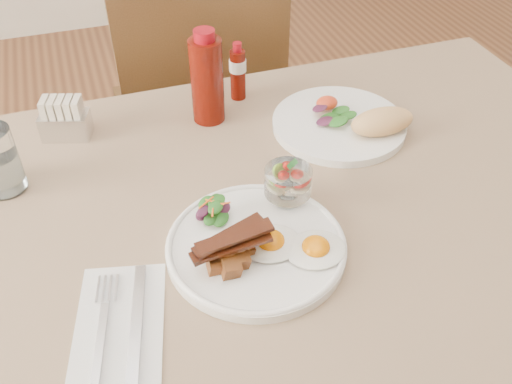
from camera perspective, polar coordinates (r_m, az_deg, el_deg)
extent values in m
cylinder|color=#55371A|center=(1.71, 16.86, 1.09)|extent=(0.06, 0.06, 0.71)
cube|color=#55371A|center=(0.99, 3.04, -2.01)|extent=(1.30, 0.85, 0.04)
cube|color=#8C7156|center=(0.98, 3.08, -1.11)|extent=(1.33, 0.88, 0.00)
cylinder|color=#55371A|center=(1.71, -10.08, -3.30)|extent=(0.04, 0.04, 0.45)
cylinder|color=#55371A|center=(1.77, 1.36, -0.76)|extent=(0.04, 0.04, 0.45)
cylinder|color=#55371A|center=(1.99, -12.03, 3.61)|extent=(0.04, 0.04, 0.45)
cylinder|color=#55371A|center=(2.04, -2.04, 5.64)|extent=(0.04, 0.04, 0.45)
cube|color=#55371A|center=(1.72, -6.24, 7.73)|extent=(0.42, 0.42, 0.03)
cube|color=#55371A|center=(1.43, -4.99, 11.45)|extent=(0.42, 0.03, 0.46)
cylinder|color=white|center=(0.89, 0.01, -5.51)|extent=(0.28, 0.28, 0.02)
ellipsoid|color=silver|center=(0.87, 5.98, -5.71)|extent=(0.10, 0.09, 0.01)
ellipsoid|color=orange|center=(0.87, 6.01, -5.45)|extent=(0.04, 0.04, 0.03)
ellipsoid|color=silver|center=(0.88, 1.47, -5.12)|extent=(0.10, 0.09, 0.01)
ellipsoid|color=orange|center=(0.87, 1.48, -4.86)|extent=(0.04, 0.04, 0.03)
cube|color=brown|center=(0.85, -3.16, -6.11)|extent=(0.03, 0.03, 0.02)
cube|color=brown|center=(0.84, -1.68, -6.76)|extent=(0.03, 0.03, 0.03)
cube|color=brown|center=(0.84, -4.04, -7.37)|extent=(0.03, 0.03, 0.02)
cube|color=brown|center=(0.86, -1.12, -5.71)|extent=(0.03, 0.03, 0.02)
cube|color=brown|center=(0.83, -2.53, -7.59)|extent=(0.03, 0.03, 0.03)
cube|color=brown|center=(0.86, -4.24, -5.97)|extent=(0.03, 0.03, 0.02)
cube|color=brown|center=(0.84, -2.11, -5.47)|extent=(0.03, 0.03, 0.02)
cube|color=brown|center=(0.83, -3.09, -5.92)|extent=(0.03, 0.03, 0.02)
cube|color=brown|center=(0.84, -1.55, -5.07)|extent=(0.03, 0.03, 0.02)
cube|color=#471C0B|center=(0.83, -2.81, -5.28)|extent=(0.12, 0.04, 0.01)
cube|color=#471C0B|center=(0.82, -2.35, -5.39)|extent=(0.12, 0.02, 0.01)
cube|color=#471C0B|center=(0.83, -2.69, -4.40)|extent=(0.12, 0.06, 0.01)
cube|color=#471C0B|center=(0.82, -2.15, -4.50)|extent=(0.12, 0.03, 0.01)
ellipsoid|color=#1A5316|center=(0.92, -4.28, -2.49)|extent=(0.04, 0.03, 0.01)
ellipsoid|color=#1A5316|center=(0.93, -3.64, -1.71)|extent=(0.04, 0.03, 0.01)
ellipsoid|color=#3E132B|center=(0.92, -5.36, -2.19)|extent=(0.03, 0.02, 0.01)
ellipsoid|color=#1A5316|center=(0.91, -3.56, -2.67)|extent=(0.04, 0.03, 0.01)
ellipsoid|color=#1A5316|center=(0.90, -4.52, -2.63)|extent=(0.03, 0.03, 0.01)
ellipsoid|color=#3E132B|center=(0.91, -3.23, -1.67)|extent=(0.03, 0.02, 0.01)
ellipsoid|color=#1A5316|center=(0.92, -5.00, -1.13)|extent=(0.04, 0.03, 0.01)
ellipsoid|color=#1A5316|center=(0.92, -4.13, -0.84)|extent=(0.03, 0.02, 0.01)
ellipsoid|color=#3E132B|center=(0.90, -5.30, -1.94)|extent=(0.03, 0.02, 0.01)
ellipsoid|color=#1A5316|center=(0.90, -4.06, -1.54)|extent=(0.03, 0.03, 0.01)
ellipsoid|color=#1A5316|center=(0.91, -3.76, -0.87)|extent=(0.03, 0.02, 0.01)
cylinder|color=#E75918|center=(0.91, -4.16, -1.00)|extent=(0.03, 0.03, 0.01)
cylinder|color=#E75918|center=(0.91, -5.00, -1.06)|extent=(0.03, 0.02, 0.01)
cylinder|color=#E75918|center=(0.90, -3.61, -1.22)|extent=(0.03, 0.01, 0.01)
cylinder|color=#E75918|center=(0.90, -4.32, -1.64)|extent=(0.01, 0.03, 0.01)
cylinder|color=white|center=(0.95, 3.13, -0.73)|extent=(0.04, 0.04, 0.01)
cylinder|color=white|center=(0.94, 3.16, -0.25)|extent=(0.02, 0.02, 0.01)
cylinder|color=white|center=(0.92, 3.22, 1.07)|extent=(0.08, 0.08, 0.04)
cylinder|color=#FFE8B4|center=(0.93, 2.42, 0.72)|extent=(0.02, 0.02, 0.01)
cylinder|color=#FFE8B4|center=(0.93, 4.03, 0.84)|extent=(0.02, 0.02, 0.01)
cylinder|color=#FFE8B4|center=(0.94, 2.90, 1.52)|extent=(0.02, 0.02, 0.01)
cylinder|color=#9ACD3E|center=(0.92, 2.45, 1.89)|extent=(0.03, 0.03, 0.01)
cone|color=red|center=(0.91, 4.11, 1.70)|extent=(0.02, 0.02, 0.02)
cone|color=red|center=(0.90, 2.68, 1.67)|extent=(0.02, 0.02, 0.02)
cone|color=red|center=(0.92, 3.10, 2.68)|extent=(0.02, 0.02, 0.02)
ellipsoid|color=#2F8334|center=(0.91, 3.49, 2.68)|extent=(0.02, 0.01, 0.00)
ellipsoid|color=#2F8334|center=(0.91, 3.83, 2.95)|extent=(0.02, 0.01, 0.00)
cylinder|color=white|center=(1.16, 8.28, 6.76)|extent=(0.27, 0.27, 0.02)
ellipsoid|color=#1A5316|center=(1.15, 7.33, 7.33)|extent=(0.05, 0.04, 0.01)
ellipsoid|color=#1A5316|center=(1.17, 8.46, 8.06)|extent=(0.04, 0.04, 0.01)
ellipsoid|color=#3E132B|center=(1.13, 6.90, 7.05)|extent=(0.04, 0.03, 0.01)
ellipsoid|color=#1A5316|center=(1.12, 8.21, 6.98)|extent=(0.05, 0.04, 0.01)
ellipsoid|color=#1A5316|center=(1.14, 9.25, 7.58)|extent=(0.04, 0.03, 0.01)
ellipsoid|color=#3E132B|center=(1.15, 6.40, 8.35)|extent=(0.04, 0.03, 0.01)
ellipsoid|color=red|center=(1.17, 7.08, 8.63)|extent=(0.05, 0.04, 0.03)
ellipsoid|color=#DEAE69|center=(1.12, 12.52, 7.01)|extent=(0.14, 0.10, 0.05)
cylinder|color=#4F0B04|center=(1.14, -4.91, 10.99)|extent=(0.08, 0.08, 0.17)
cylinder|color=maroon|center=(1.09, -5.21, 15.35)|extent=(0.05, 0.05, 0.02)
cylinder|color=#4F0B04|center=(1.22, -1.82, 11.62)|extent=(0.04, 0.04, 0.11)
cylinder|color=silver|center=(1.21, -1.85, 12.55)|extent=(0.05, 0.05, 0.03)
cylinder|color=maroon|center=(1.19, -1.89, 14.26)|extent=(0.02, 0.02, 0.02)
cube|color=silver|center=(1.17, -18.46, 6.36)|extent=(0.10, 0.08, 0.05)
cube|color=tan|center=(1.17, -20.22, 7.52)|extent=(0.02, 0.04, 0.06)
cube|color=tan|center=(1.16, -19.50, 7.56)|extent=(0.02, 0.04, 0.06)
cube|color=tan|center=(1.16, -18.78, 7.60)|extent=(0.02, 0.04, 0.06)
cube|color=tan|center=(1.15, -18.04, 7.64)|extent=(0.02, 0.04, 0.06)
cube|color=tan|center=(1.15, -17.31, 7.68)|extent=(0.02, 0.04, 0.06)
cylinder|color=silver|center=(1.07, -24.05, 1.82)|extent=(0.06, 0.06, 0.07)
cube|color=silver|center=(0.82, -13.53, -12.98)|extent=(0.17, 0.24, 0.00)
cube|color=silver|center=(0.82, -11.87, -12.75)|extent=(0.06, 0.21, 0.00)
cube|color=silver|center=(0.81, -15.37, -14.70)|extent=(0.04, 0.14, 0.00)
cube|color=silver|center=(0.87, -15.52, -9.35)|extent=(0.01, 0.05, 0.00)
cube|color=silver|center=(0.86, -14.94, -9.33)|extent=(0.01, 0.05, 0.00)
cube|color=silver|center=(0.86, -14.36, -9.32)|extent=(0.01, 0.05, 0.00)
cube|color=silver|center=(0.86, -13.78, -9.30)|extent=(0.01, 0.05, 0.00)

